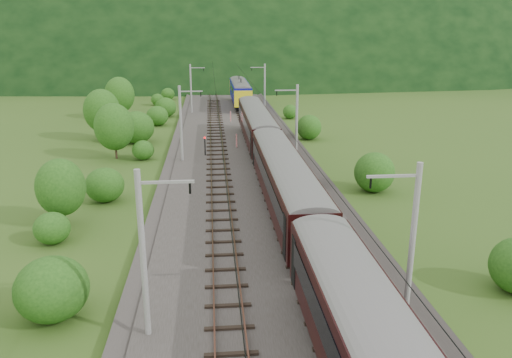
{
  "coord_description": "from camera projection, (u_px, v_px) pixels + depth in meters",
  "views": [
    {
      "loc": [
        -3.02,
        -20.64,
        14.03
      ],
      "look_at": [
        0.4,
        16.83,
        2.6
      ],
      "focal_mm": 35.0,
      "sensor_mm": 36.0,
      "label": 1
    }
  ],
  "objects": [
    {
      "name": "overhead_wires",
      "position": [
        259.0,
        142.0,
        31.47
      ],
      "size": [
        4.83,
        198.0,
        0.03
      ],
      "color": "black",
      "rests_on": "ground"
    },
    {
      "name": "hazard_post_near",
      "position": [
        237.0,
        141.0,
        59.56
      ],
      "size": [
        0.17,
        0.17,
        1.61
      ],
      "primitive_type": "cylinder",
      "color": "red",
      "rests_on": "railbed"
    },
    {
      "name": "railbed",
      "position": [
        259.0,
        243.0,
        33.49
      ],
      "size": [
        14.0,
        220.0,
        0.3
      ],
      "primitive_type": "cube",
      "color": "#38332D",
      "rests_on": "ground"
    },
    {
      "name": "track_right",
      "position": [
        295.0,
        239.0,
        33.64
      ],
      "size": [
        2.4,
        220.0,
        0.27
      ],
      "color": "brown",
      "rests_on": "railbed"
    },
    {
      "name": "vegetation_right",
      "position": [
        373.0,
        176.0,
        44.35
      ],
      "size": [
        7.05,
        101.82,
        3.21
      ],
      "color": "#1F4F15",
      "rests_on": "ground"
    },
    {
      "name": "catenary_left",
      "position": [
        182.0,
        122.0,
        52.66
      ],
      "size": [
        2.54,
        192.28,
        8.0
      ],
      "color": "gray",
      "rests_on": "railbed"
    },
    {
      "name": "mountain_main",
      "position": [
        215.0,
        55.0,
        271.75
      ],
      "size": [
        504.0,
        360.0,
        244.0
      ],
      "primitive_type": "ellipsoid",
      "color": "black",
      "rests_on": "ground"
    },
    {
      "name": "track_left",
      "position": [
        223.0,
        242.0,
        33.22
      ],
      "size": [
        2.4,
        220.0,
        0.27
      ],
      "color": "brown",
      "rests_on": "railbed"
    },
    {
      "name": "ground",
      "position": [
        279.0,
        332.0,
        24.0
      ],
      "size": [
        600.0,
        600.0,
        0.0
      ],
      "primitive_type": "plane",
      "color": "#31541A",
      "rests_on": "ground"
    },
    {
      "name": "catenary_right",
      "position": [
        296.0,
        120.0,
        53.72
      ],
      "size": [
        2.54,
        192.28,
        8.0
      ],
      "color": "gray",
      "rests_on": "railbed"
    },
    {
      "name": "signal",
      "position": [
        205.0,
        144.0,
        55.74
      ],
      "size": [
        0.23,
        0.23,
        2.11
      ],
      "color": "black",
      "rests_on": "railbed"
    },
    {
      "name": "hazard_post_far",
      "position": [
        231.0,
        116.0,
        76.04
      ],
      "size": [
        0.17,
        0.17,
        1.55
      ],
      "primitive_type": "cylinder",
      "color": "red",
      "rests_on": "railbed"
    },
    {
      "name": "mountain_ridge",
      "position": [
        14.0,
        52.0,
        299.41
      ],
      "size": [
        336.0,
        280.0,
        132.0
      ],
      "primitive_type": "ellipsoid",
      "color": "black",
      "rests_on": "ground"
    },
    {
      "name": "train",
      "position": [
        318.0,
        236.0,
        26.13
      ],
      "size": [
        3.04,
        145.84,
        5.29
      ],
      "color": "black",
      "rests_on": "ground"
    },
    {
      "name": "vegetation_left",
      "position": [
        97.0,
        151.0,
        48.31
      ],
      "size": [
        11.08,
        145.85,
        6.69
      ],
      "color": "#1F4F15",
      "rests_on": "ground"
    }
  ]
}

